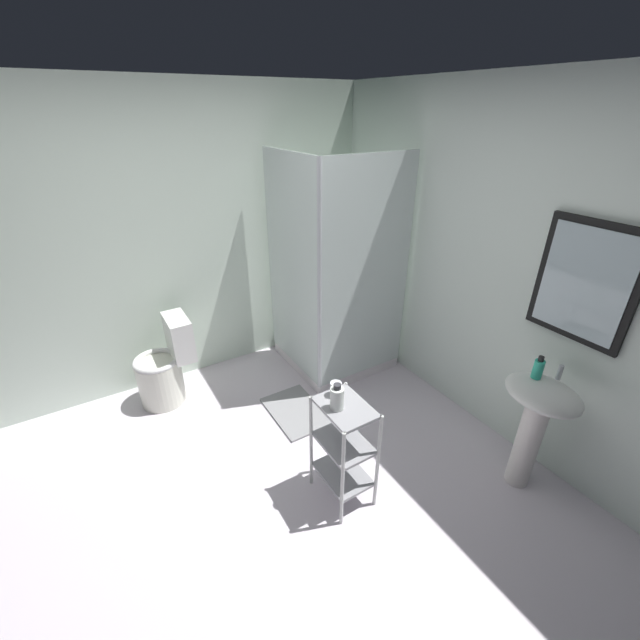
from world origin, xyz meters
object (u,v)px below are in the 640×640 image
Objects in this scene: pedestal_sink at (536,415)px; rinse_cup at (336,389)px; toilet at (165,369)px; storage_cart at (344,444)px; lotion_bottle_white at (337,398)px; bath_mat at (296,411)px; shower_stall at (332,324)px; hand_soap_bottle at (538,369)px.

rinse_cup reaches higher than pedestal_sink.
pedestal_sink is 9.10× the size of rinse_cup.
toilet is 1.03× the size of storage_cart.
pedestal_sink is 1.28m from rinse_cup.
lotion_bottle_white reaches higher than bath_mat.
shower_stall is 2.47× the size of pedestal_sink.
storage_cart is at bearing -30.21° from shower_stall.
bath_mat is at bearing 171.89° from storage_cart.
storage_cart is (1.31, -0.76, -0.03)m from shower_stall.
shower_stall reaches higher than storage_cart.
lotion_bottle_white is at bearing -115.85° from pedestal_sink.
hand_soap_bottle is (-0.08, 0.02, 0.30)m from pedestal_sink.
bath_mat is (0.44, -0.64, -0.45)m from shower_stall.
toilet is 1.17m from bath_mat.
toilet reaches higher than storage_cart.
hand_soap_bottle is at bearing 41.51° from toilet.
shower_stall is at bearing 147.81° from rinse_cup.
lotion_bottle_white is 1.19m from bath_mat.
toilet is at bearing -139.87° from pedestal_sink.
pedestal_sink is 1.07× the size of toilet.
lotion_bottle_white is 0.13m from rinse_cup.
storage_cart is 1.23× the size of bath_mat.
lotion_bottle_white reaches higher than pedestal_sink.
rinse_cup reaches higher than storage_cart.
storage_cart is at bearing -5.62° from rinse_cup.
shower_stall is 22.47× the size of rinse_cup.
toilet is 8.54× the size of rinse_cup.
pedestal_sink is at bearing 34.27° from bath_mat.
shower_stall reaches higher than bath_mat.
hand_soap_bottle is at bearing 10.98° from shower_stall.
hand_soap_bottle reaches higher than lotion_bottle_white.
pedestal_sink reaches higher than storage_cart.
lotion_bottle_white is (-0.01, -0.05, 0.38)m from storage_cart.
hand_soap_bottle is at bearing 67.43° from storage_cart.
hand_soap_bottle reaches higher than rinse_cup.
shower_stall is at bearing 147.93° from lotion_bottle_white.
lotion_bottle_white is (1.30, -0.82, 0.35)m from shower_stall.
lotion_bottle_white is at bearing -11.51° from bath_mat.
toilet is 4.95× the size of hand_soap_bottle.
hand_soap_bottle is 1.24m from rinse_cup.
bath_mat is at bearing -143.61° from hand_soap_bottle.
lotion_bottle_white is at bearing -102.41° from storage_cart.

